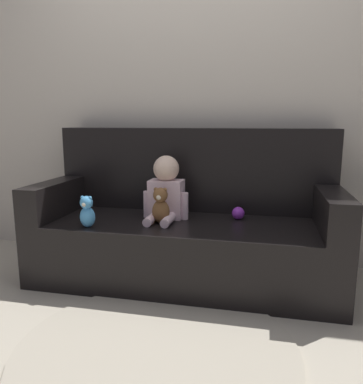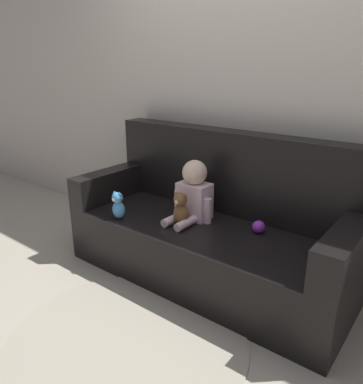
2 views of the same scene
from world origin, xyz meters
The scene contains 8 objects.
ground_plane centered at (0.00, 0.00, 0.00)m, with size 12.00×12.00×0.00m, color #B7AD99.
wall_back centered at (0.00, 0.49, 1.30)m, with size 8.00×0.05×2.60m.
couch centered at (0.00, 0.07, 0.34)m, with size 1.99×0.80×1.01m.
person_baby centered at (-0.14, 0.02, 0.60)m, with size 0.31×0.36×0.42m.
teddy_bear_brown centered at (-0.13, -0.12, 0.52)m, with size 0.14×0.11×0.24m.
plush_toy_side centered at (-0.55, -0.31, 0.51)m, with size 0.10×0.09×0.20m.
toy_ball centered at (0.35, 0.09, 0.46)m, with size 0.08×0.08×0.08m.
floor_rug centered at (0.04, -0.83, 0.01)m, with size 1.34×1.34×0.01m.
Camera 1 is at (0.50, -2.36, 1.06)m, focal length 35.00 mm.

